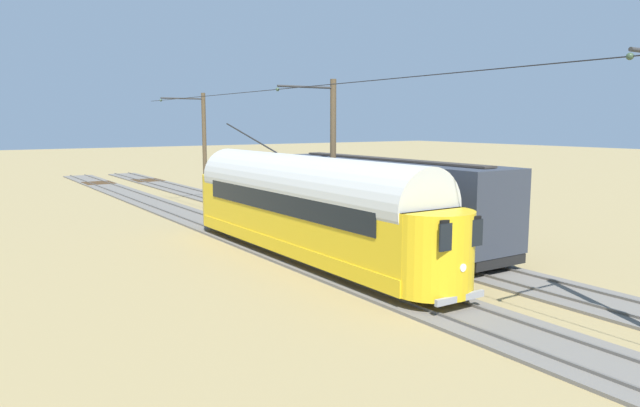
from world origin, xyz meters
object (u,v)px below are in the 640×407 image
Objects in this scene: boxcar_adjacent at (386,199)px; catenary_pole_mid_near at (332,159)px; catenary_pole_foreground at (203,147)px; track_end_bumper at (225,197)px; vintage_streetcar at (304,205)px.

catenary_pole_mid_near is at bearing -47.63° from boxcar_adjacent.
catenary_pole_foreground is at bearing -84.34° from boxcar_adjacent.
boxcar_adjacent is 1.76× the size of catenary_pole_mid_near.
track_end_bumper is at bearing -96.16° from catenary_pole_mid_near.
vintage_streetcar is at bearing 75.86° from track_end_bumper.
catenary_pole_mid_near reaches higher than vintage_streetcar.
catenary_pole_mid_near is (1.71, -1.87, 1.80)m from boxcar_adjacent.
catenary_pole_foreground is at bearing -90.00° from catenary_pole_mid_near.
boxcar_adjacent reaches higher than track_end_bumper.
vintage_streetcar is at bearing 3.29° from boxcar_adjacent.
boxcar_adjacent is at bearing 132.37° from catenary_pole_mid_near.
boxcar_adjacent is at bearing 90.01° from track_end_bumper.
catenary_pole_mid_near is 16.31m from track_end_bumper.
catenary_pole_foreground is 4.21× the size of track_end_bumper.
boxcar_adjacent is at bearing -176.71° from vintage_streetcar.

